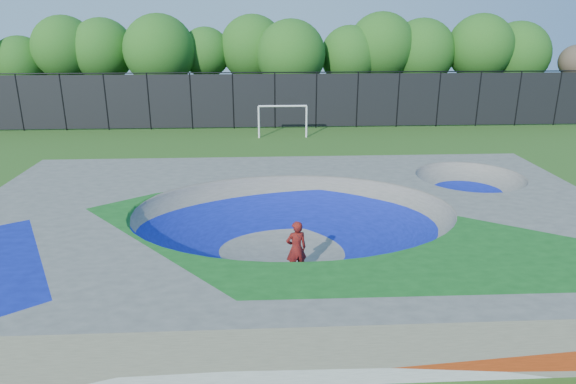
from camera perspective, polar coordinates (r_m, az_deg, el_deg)
The scene contains 7 objects.
ground at distance 17.88m, azimuth 0.51°, elevation -6.42°, with size 120.00×120.00×0.00m, color #295317.
skate_deck at distance 17.57m, azimuth 0.52°, elevation -4.21°, with size 22.00×14.00×1.50m, color gray.
skater at distance 15.80m, azimuth 0.93°, elevation -6.32°, with size 0.66×0.43×1.81m, color red.
skateboard at distance 16.19m, azimuth 0.91°, elevation -9.14°, with size 0.78×0.22×0.05m, color black.
soccer_goal at distance 34.52m, azimuth -0.60°, elevation 8.53°, with size 3.31×0.12×2.19m.
fence at distance 37.58m, azimuth -1.47°, elevation 10.25°, with size 48.09×0.09×4.04m.
treeline at distance 42.52m, azimuth -1.78°, elevation 15.36°, with size 51.69×7.58×8.21m.
Camera 1 is at (-1.01, -16.16, 7.57)m, focal length 32.00 mm.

